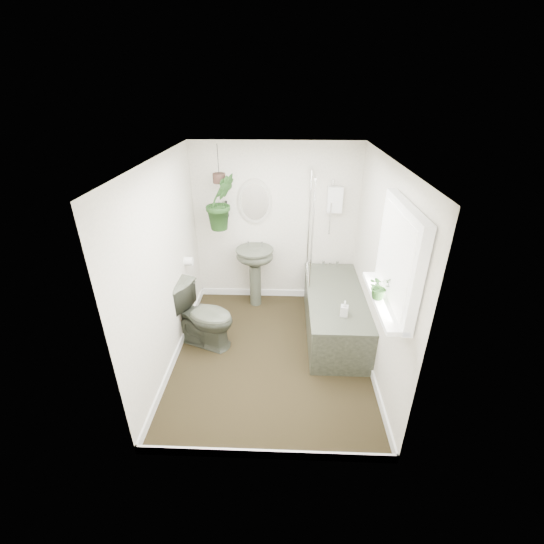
{
  "coord_description": "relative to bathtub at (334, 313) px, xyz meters",
  "views": [
    {
      "loc": [
        0.14,
        -3.48,
        2.92
      ],
      "look_at": [
        0.0,
        0.15,
        1.05
      ],
      "focal_mm": 24.0,
      "sensor_mm": 36.0,
      "label": 1
    }
  ],
  "objects": [
    {
      "name": "skirting",
      "position": [
        -0.8,
        -0.5,
        -0.24
      ],
      "size": [
        2.3,
        2.8,
        0.1
      ],
      "primitive_type": "cube",
      "color": "white",
      "rests_on": "floor"
    },
    {
      "name": "toilet",
      "position": [
        -1.65,
        -0.29,
        0.11
      ],
      "size": [
        0.9,
        0.72,
        0.81
      ],
      "primitive_type": "imported",
      "rotation": [
        0.0,
        0.0,
        1.19
      ],
      "color": "#3F4336",
      "rests_on": "floor"
    },
    {
      "name": "window_recess",
      "position": [
        0.29,
        -1.2,
        1.36
      ],
      "size": [
        0.08,
        1.0,
        0.9
      ],
      "primitive_type": "cube",
      "color": "white",
      "rests_on": "wall_right"
    },
    {
      "name": "sill_plant",
      "position": [
        0.17,
        -1.2,
        1.07
      ],
      "size": [
        0.24,
        0.22,
        0.22
      ],
      "primitive_type": "imported",
      "rotation": [
        0.0,
        0.0,
        0.3
      ],
      "color": "black",
      "rests_on": "window_sill"
    },
    {
      "name": "window_sill",
      "position": [
        0.22,
        -1.2,
        0.94
      ],
      "size": [
        0.18,
        1.0,
        0.04
      ],
      "primitive_type": "cube",
      "color": "white",
      "rests_on": "wall_right"
    },
    {
      "name": "shower_box",
      "position": [
        0.0,
        0.84,
        1.26
      ],
      "size": [
        0.2,
        0.1,
        0.35
      ],
      "primitive_type": "cube",
      "color": "white",
      "rests_on": "wall_back"
    },
    {
      "name": "wall_sconce",
      "position": [
        -1.48,
        0.86,
        1.11
      ],
      "size": [
        0.04,
        0.04,
        0.22
      ],
      "primitive_type": "cylinder",
      "color": "black",
      "rests_on": "wall_back"
    },
    {
      "name": "oval_mirror",
      "position": [
        -1.08,
        0.87,
        1.21
      ],
      "size": [
        0.46,
        0.03,
        0.62
      ],
      "primitive_type": "ellipsoid",
      "color": "#B3AF9E",
      "rests_on": "wall_back"
    },
    {
      "name": "bath_screen",
      "position": [
        -0.33,
        0.49,
        0.99
      ],
      "size": [
        0.04,
        0.72,
        1.4
      ],
      "primitive_type": null,
      "color": "silver",
      "rests_on": "bathtub"
    },
    {
      "name": "pedestal_sink",
      "position": [
        -1.08,
        0.65,
        0.16
      ],
      "size": [
        0.6,
        0.53,
        0.9
      ],
      "primitive_type": null,
      "rotation": [
        0.0,
        0.0,
        -0.18
      ],
      "color": "#3F4336",
      "rests_on": "floor"
    },
    {
      "name": "toilet_roll_holder",
      "position": [
        -1.9,
        0.2,
        0.61
      ],
      "size": [
        0.11,
        0.11,
        0.11
      ],
      "primitive_type": "cylinder",
      "rotation": [
        0.0,
        1.57,
        0.0
      ],
      "color": "white",
      "rests_on": "wall_left"
    },
    {
      "name": "wall_left",
      "position": [
        -1.96,
        -0.5,
        0.86
      ],
      "size": [
        0.02,
        2.8,
        2.3
      ],
      "primitive_type": "cube",
      "color": "silver",
      "rests_on": "ground"
    },
    {
      "name": "bathtub",
      "position": [
        0.0,
        0.0,
        0.0
      ],
      "size": [
        0.72,
        1.72,
        0.58
      ],
      "primitive_type": null,
      "color": "#3F4336",
      "rests_on": "floor"
    },
    {
      "name": "floor",
      "position": [
        -0.8,
        -0.5,
        -0.3
      ],
      "size": [
        2.3,
        2.8,
        0.02
      ],
      "primitive_type": "cube",
      "color": "black",
      "rests_on": "ground"
    },
    {
      "name": "hanging_pot",
      "position": [
        -1.5,
        0.58,
        1.59
      ],
      "size": [
        0.16,
        0.16,
        0.12
      ],
      "primitive_type": "cylinder",
      "color": "#34211A",
      "rests_on": "ceiling"
    },
    {
      "name": "window_blinds",
      "position": [
        0.24,
        -1.2,
        1.36
      ],
      "size": [
        0.01,
        0.86,
        0.76
      ],
      "primitive_type": "cube",
      "color": "white",
      "rests_on": "wall_right"
    },
    {
      "name": "hanging_plant",
      "position": [
        -1.5,
        0.58,
        1.29
      ],
      "size": [
        0.51,
        0.49,
        0.73
      ],
      "primitive_type": "imported",
      "rotation": [
        0.0,
        0.0,
        0.55
      ],
      "color": "black",
      "rests_on": "ceiling"
    },
    {
      "name": "wall_back",
      "position": [
        -0.8,
        0.91,
        0.86
      ],
      "size": [
        2.3,
        0.02,
        2.3
      ],
      "primitive_type": "cube",
      "color": "silver",
      "rests_on": "ground"
    },
    {
      "name": "ceiling",
      "position": [
        -0.8,
        -0.5,
        2.02
      ],
      "size": [
        2.3,
        2.8,
        0.02
      ],
      "primitive_type": "cube",
      "color": "white",
      "rests_on": "ground"
    },
    {
      "name": "wall_right",
      "position": [
        0.36,
        -0.5,
        0.86
      ],
      "size": [
        0.02,
        2.8,
        2.3
      ],
      "primitive_type": "cube",
      "color": "silver",
      "rests_on": "ground"
    },
    {
      "name": "soap_bottle",
      "position": [
        0.03,
        -0.49,
        0.38
      ],
      "size": [
        0.1,
        0.1,
        0.19
      ],
      "primitive_type": "imported",
      "rotation": [
        0.0,
        0.0,
        -0.21
      ],
      "color": "black",
      "rests_on": "bathtub"
    },
    {
      "name": "wall_front",
      "position": [
        -0.8,
        -1.91,
        0.86
      ],
      "size": [
        2.3,
        0.02,
        2.3
      ],
      "primitive_type": "cube",
      "color": "silver",
      "rests_on": "ground"
    }
  ]
}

